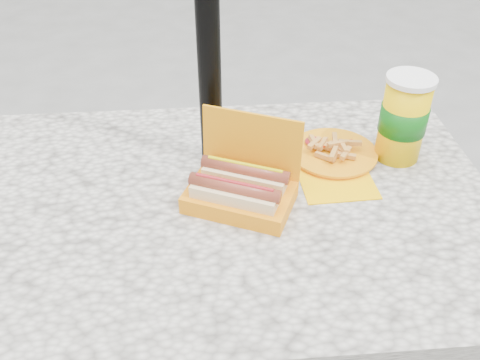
{
  "coord_description": "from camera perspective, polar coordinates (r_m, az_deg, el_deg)",
  "views": [
    {
      "loc": [
        -0.02,
        -0.88,
        1.47
      ],
      "look_at": [
        0.05,
        -0.0,
        0.8
      ],
      "focal_mm": 40.0,
      "sensor_mm": 36.0,
      "label": 1
    }
  ],
  "objects": [
    {
      "name": "umbrella_pole",
      "position": [
        1.1,
        -3.51,
        17.61
      ],
      "size": [
        0.05,
        0.05,
        2.2
      ],
      "primitive_type": "cylinder",
      "color": "black",
      "rests_on": "ground"
    },
    {
      "name": "hotdog_box",
      "position": [
        1.1,
        0.09,
        -0.84
      ],
      "size": [
        0.26,
        0.22,
        0.18
      ],
      "rotation": [
        0.0,
        0.0,
        -0.42
      ],
      "color": "orange",
      "rests_on": "picnic_table"
    },
    {
      "name": "fries_plate",
      "position": [
        1.27,
        9.89,
        2.78
      ],
      "size": [
        0.21,
        0.28,
        0.04
      ],
      "rotation": [
        0.0,
        0.0,
        0.13
      ],
      "color": "#FFB900",
      "rests_on": "picnic_table"
    },
    {
      "name": "soda_cup",
      "position": [
        1.27,
        17.04,
        6.33
      ],
      "size": [
        0.11,
        0.11,
        0.2
      ],
      "rotation": [
        0.0,
        0.0,
        0.24
      ],
      "color": "#FFC802",
      "rests_on": "picnic_table"
    },
    {
      "name": "picnic_table",
      "position": [
        1.21,
        -2.44,
        -6.06
      ],
      "size": [
        1.2,
        0.8,
        0.75
      ],
      "color": "beige",
      "rests_on": "ground"
    }
  ]
}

